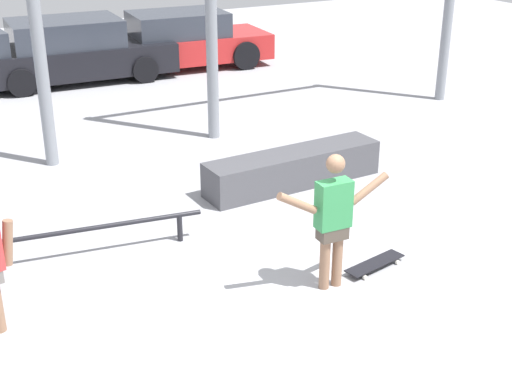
# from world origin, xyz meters

# --- Properties ---
(ground_plane) EXTENTS (36.00, 36.00, 0.00)m
(ground_plane) POSITION_xyz_m (0.00, 0.00, 0.00)
(ground_plane) COLOR #9E9EA3
(skateboarder) EXTENTS (1.38, 0.21, 1.59)m
(skateboarder) POSITION_xyz_m (0.43, 0.02, 0.88)
(skateboarder) COLOR #8C664C
(skateboarder) RESTS_ON ground_plane
(skateboard) EXTENTS (0.86, 0.37, 0.08)m
(skateboard) POSITION_xyz_m (1.12, 0.11, 0.06)
(skateboard) COLOR black
(skateboard) RESTS_ON ground_plane
(grind_box) EXTENTS (2.84, 0.74, 0.52)m
(grind_box) POSITION_xyz_m (1.57, 2.77, 0.26)
(grind_box) COLOR #47474C
(grind_box) RESTS_ON ground_plane
(grind_rail) EXTENTS (3.01, 0.46, 0.39)m
(grind_rail) POSITION_xyz_m (-1.87, 2.01, 0.32)
(grind_rail) COLOR black
(grind_rail) RESTS_ON ground_plane
(parked_car_black) EXTENTS (4.46, 2.12, 1.41)m
(parked_car_black) POSITION_xyz_m (0.28, 10.48, 0.67)
(parked_car_black) COLOR black
(parked_car_black) RESTS_ON ground_plane
(parked_car_red) EXTENTS (4.18, 2.10, 1.35)m
(parked_car_red) POSITION_xyz_m (3.01, 10.51, 0.65)
(parked_car_red) COLOR red
(parked_car_red) RESTS_ON ground_plane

